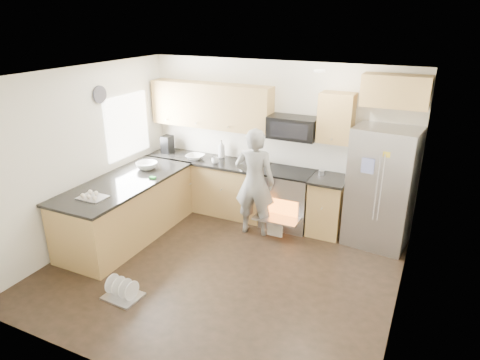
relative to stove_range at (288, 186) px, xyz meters
The scene contains 8 objects.
ground 1.86m from the stove_range, 101.69° to the right, with size 4.50×4.50×0.00m, color black.
room_shell 1.99m from the stove_range, 103.00° to the right, with size 4.54×4.04×2.62m.
back_cabinet_run 0.98m from the stove_range, behind, with size 4.45×0.64×2.50m.
peninsula 2.56m from the stove_range, 145.54° to the right, with size 0.96×2.36×1.03m.
stove_range is the anchor object (origin of this frame).
refrigerator 1.44m from the stove_range, ahead, with size 0.95×0.78×1.80m.
person 0.64m from the stove_range, 127.36° to the right, with size 0.62×0.41×1.71m, color gray.
dish_rack 3.03m from the stove_range, 112.85° to the right, with size 0.46×0.37×0.27m.
Camera 1 is at (2.39, -4.39, 3.27)m, focal length 32.00 mm.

